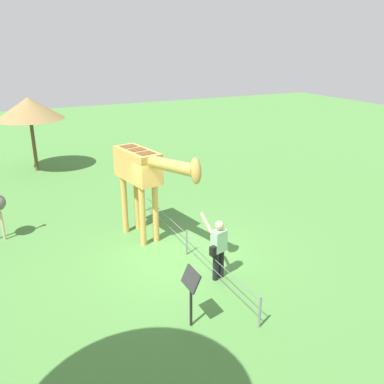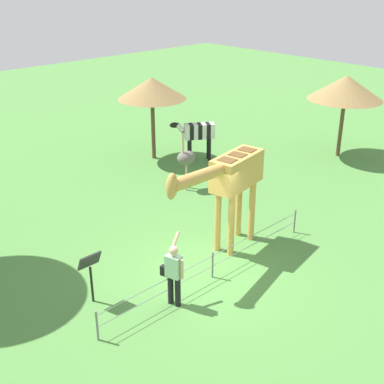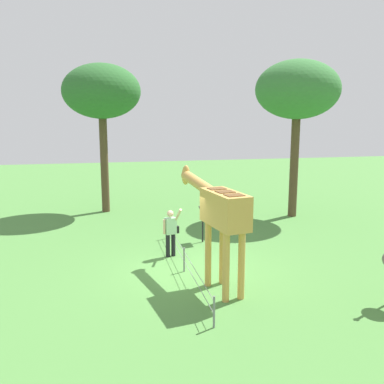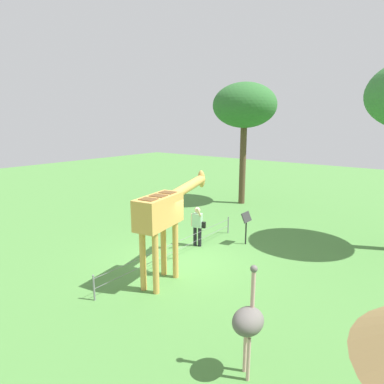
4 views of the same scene
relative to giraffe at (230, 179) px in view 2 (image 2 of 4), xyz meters
The scene contains 9 objects.
ground_plane 2.58m from the giraffe, 18.96° to the left, with size 60.00×60.00×0.00m, color #4C843D.
giraffe is the anchor object (origin of this frame).
visitor 3.20m from the giraffe, 17.20° to the left, with size 0.64×0.57×1.71m.
zebra 7.23m from the giraffe, 127.02° to the right, with size 1.68×1.24×1.66m.
ostrich 4.51m from the giraffe, 117.20° to the right, with size 0.70×0.56×2.25m.
shade_hut_near 7.89m from the giraffe, 114.08° to the right, with size 2.72×2.72×3.35m.
shade_hut_far 9.26m from the giraffe, 167.10° to the right, with size 2.98×2.98×3.37m.
info_sign 4.36m from the giraffe, ahead, with size 0.56×0.21×1.32m.
wire_fence 2.32m from the giraffe, 27.61° to the left, with size 7.05×0.05×0.75m.
Camera 2 is at (8.02, 7.95, 7.40)m, focal length 47.73 mm.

